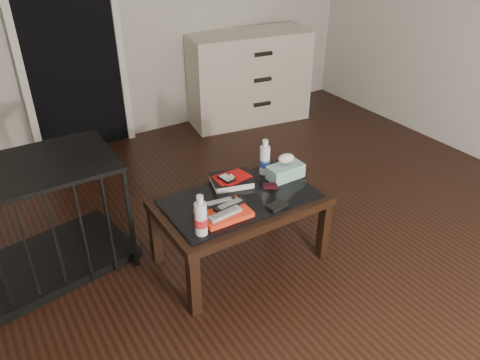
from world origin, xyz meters
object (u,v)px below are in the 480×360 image
(water_bottle_left, at_px, (201,215))
(tissue_box, at_px, (285,172))
(coffee_table, at_px, (240,206))
(pet_crate, at_px, (49,235))
(dresser, at_px, (248,77))
(textbook, at_px, (231,180))
(water_bottle_right, at_px, (265,157))

(water_bottle_left, bearing_deg, tissue_box, 17.81)
(water_bottle_left, xyz_separation_m, tissue_box, (0.73, 0.23, -0.07))
(coffee_table, xyz_separation_m, pet_crate, (-1.02, 0.57, -0.17))
(dresser, height_order, tissue_box, dresser)
(dresser, relative_size, tissue_box, 5.49)
(coffee_table, distance_m, water_bottle_left, 0.45)
(textbook, bearing_deg, water_bottle_left, -123.02)
(pet_crate, relative_size, water_bottle_left, 4.15)
(water_bottle_right, height_order, tissue_box, water_bottle_right)
(water_bottle_right, bearing_deg, dresser, 60.17)
(textbook, bearing_deg, water_bottle_right, 15.49)
(dresser, bearing_deg, water_bottle_left, -119.49)
(water_bottle_right, bearing_deg, water_bottle_left, -151.42)
(coffee_table, relative_size, tissue_box, 4.35)
(coffee_table, height_order, dresser, dresser)
(coffee_table, bearing_deg, textbook, 76.44)
(dresser, xyz_separation_m, water_bottle_right, (-0.98, -1.71, 0.13))
(dresser, bearing_deg, tissue_box, -107.40)
(coffee_table, relative_size, water_bottle_right, 4.20)
(tissue_box, bearing_deg, pet_crate, 158.77)
(coffee_table, distance_m, pet_crate, 1.18)
(pet_crate, bearing_deg, tissue_box, -30.10)
(water_bottle_left, height_order, water_bottle_right, same)
(coffee_table, height_order, water_bottle_left, water_bottle_left)
(dresser, xyz_separation_m, water_bottle_left, (-1.63, -2.06, 0.13))
(dresser, xyz_separation_m, tissue_box, (-0.90, -1.83, 0.06))
(coffee_table, relative_size, dresser, 0.79)
(dresser, xyz_separation_m, pet_crate, (-2.29, -1.31, -0.22))
(dresser, distance_m, water_bottle_left, 2.63)
(pet_crate, relative_size, tissue_box, 4.29)
(water_bottle_left, relative_size, water_bottle_right, 1.00)
(water_bottle_left, bearing_deg, dresser, 51.67)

